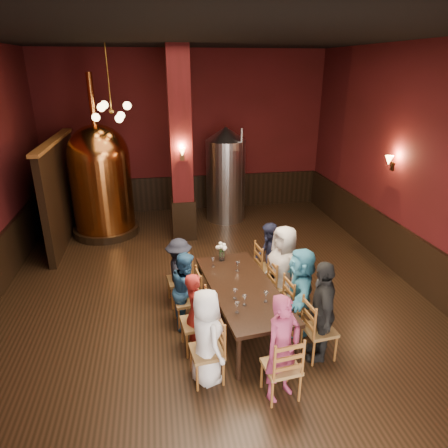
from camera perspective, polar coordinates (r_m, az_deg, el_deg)
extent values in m
plane|color=black|center=(7.76, -1.76, -9.78)|extent=(10.00, 10.00, 0.00)
plane|color=black|center=(6.64, -2.25, 25.59)|extent=(10.00, 10.00, 0.00)
cube|color=#4B1012|center=(11.73, -5.47, 12.76)|extent=(8.00, 0.02, 4.50)
cube|color=#4B1012|center=(2.54, 15.53, -24.24)|extent=(8.00, 0.02, 4.50)
cube|color=#4B1012|center=(8.38, 26.46, 7.03)|extent=(0.02, 10.00, 4.50)
cube|color=black|center=(8.90, 24.40, -3.89)|extent=(0.08, 9.90, 1.00)
cube|color=black|center=(12.08, -5.16, 4.50)|extent=(7.90, 0.08, 1.00)
cube|color=#4B1012|center=(9.55, -6.18, 10.70)|extent=(0.58, 0.58, 4.50)
cube|color=black|center=(10.42, -22.25, 4.17)|extent=(0.22, 3.50, 2.40)
cube|color=black|center=(6.49, 2.70, -9.16)|extent=(1.26, 2.50, 0.06)
cylinder|color=black|center=(5.71, 2.10, -18.70)|extent=(0.07, 0.07, 0.69)
cylinder|color=black|center=(5.99, 10.49, -16.89)|extent=(0.07, 0.07, 0.69)
cylinder|color=black|center=(7.53, -3.38, -7.82)|extent=(0.07, 0.07, 0.69)
cylinder|color=black|center=(7.74, 3.02, -6.93)|extent=(0.07, 0.07, 0.69)
imported|color=white|center=(5.51, -2.53, -15.80)|extent=(0.62, 0.78, 1.39)
imported|color=maroon|center=(6.07, -4.08, -12.48)|extent=(0.31, 0.47, 1.28)
imported|color=#244F7A|center=(6.61, -5.33, -9.28)|extent=(0.39, 0.67, 1.31)
imported|color=black|center=(7.20, -6.38, -6.80)|extent=(0.49, 0.83, 1.26)
imported|color=black|center=(6.01, 13.76, -11.94)|extent=(0.59, 0.98, 1.56)
imported|color=teal|center=(6.53, 10.83, -9.31)|extent=(0.74, 1.41, 1.46)
imported|color=#BBB0A5|center=(7.01, 8.46, -6.33)|extent=(0.72, 0.89, 1.56)
imported|color=#1B1F37|center=(7.60, 6.35, -4.77)|extent=(0.47, 0.72, 1.35)
imported|color=#8B2E4F|center=(5.30, 8.36, -17.15)|extent=(0.64, 0.56, 1.48)
cylinder|color=black|center=(10.80, -16.39, -0.73)|extent=(1.66, 1.66, 0.18)
cylinder|color=#B56329|center=(10.48, -16.97, 4.42)|extent=(1.95, 1.95, 1.85)
sphere|color=#B56329|center=(10.26, -17.53, 9.34)|extent=(1.48, 1.48, 1.48)
cylinder|color=#B56329|center=(10.08, -18.38, 16.51)|extent=(0.15, 0.15, 1.20)
cylinder|color=#B2B2B7|center=(11.02, 0.23, 6.19)|extent=(1.22, 1.22, 2.22)
cone|color=#B2B2B7|center=(10.75, 0.24, 12.81)|extent=(1.06, 1.06, 0.35)
cylinder|color=#B2B2B7|center=(10.69, 2.45, 6.92)|extent=(0.07, 0.07, 2.48)
cylinder|color=white|center=(7.25, -0.32, -4.54)|extent=(0.10, 0.10, 0.18)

